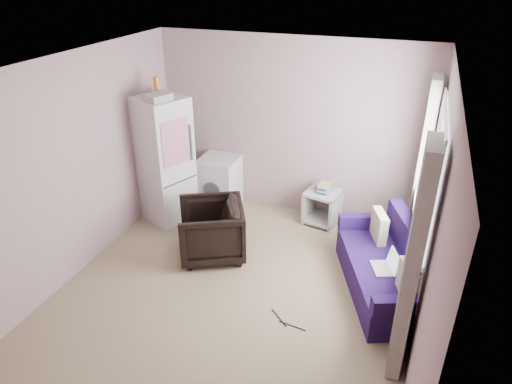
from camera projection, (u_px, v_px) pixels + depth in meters
The scene contains 8 objects.
room at pixel (233, 195), 4.56m from camera, with size 3.84×4.24×2.54m.
armchair at pixel (211, 228), 5.62m from camera, with size 0.77×0.72×0.79m, color black.
fridge at pixel (165, 159), 6.26m from camera, with size 0.79×0.79×2.00m.
washing_machine at pixel (219, 182), 6.75m from camera, with size 0.55×0.56×0.78m.
side_table at pixel (323, 204), 6.38m from camera, with size 0.52×0.52×0.61m.
sofa at pixel (390, 270), 5.06m from camera, with size 1.33×1.83×0.74m.
window_dressing at pixel (418, 205), 4.66m from camera, with size 0.17×2.62×2.18m.
floor_cables at pixel (286, 322), 4.72m from camera, with size 0.42×0.20×0.01m.
Camera 1 is at (1.62, -3.70, 3.37)m, focal length 32.00 mm.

